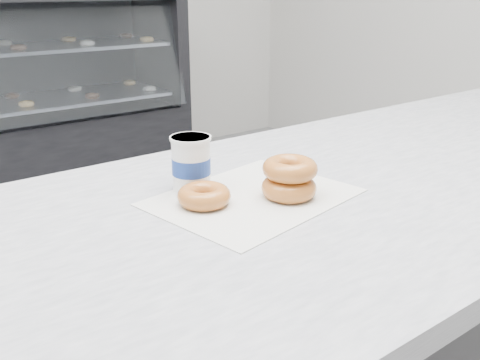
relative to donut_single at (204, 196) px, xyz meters
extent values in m
cube|color=silver|center=(0.19, -0.06, -0.04)|extent=(3.06, 0.76, 0.04)
cube|color=black|center=(1.35, 2.64, -0.04)|extent=(0.08, 0.70, 0.75)
cube|color=silver|center=(0.09, -0.02, -0.02)|extent=(0.38, 0.31, 0.00)
torus|color=#B96D32|center=(0.00, 0.00, 0.00)|extent=(0.11, 0.11, 0.03)
torus|color=#B96D32|center=(0.14, -0.06, 0.00)|extent=(0.10, 0.10, 0.03)
torus|color=#B96D32|center=(0.14, -0.06, 0.03)|extent=(0.14, 0.14, 0.03)
cylinder|color=white|center=(0.02, 0.08, 0.03)|extent=(0.08, 0.08, 0.10)
cylinder|color=white|center=(0.02, 0.08, 0.08)|extent=(0.07, 0.07, 0.01)
cylinder|color=navy|center=(0.02, 0.08, 0.03)|extent=(0.08, 0.08, 0.03)
camera|label=1|loc=(-0.46, -0.71, 0.34)|focal=40.00mm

